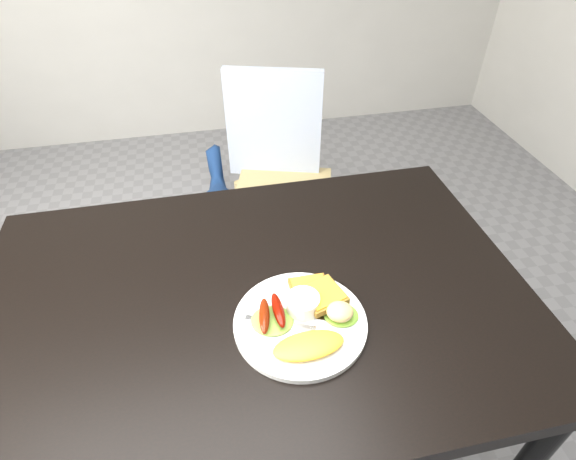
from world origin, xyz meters
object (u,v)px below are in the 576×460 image
at_px(dining_chair, 283,196).
at_px(plate, 300,322).
at_px(dining_table, 255,298).
at_px(person, 236,129).

height_order(dining_chair, plate, plate).
distance_m(dining_table, plate, 0.13).
relative_size(dining_table, person, 0.74).
xyz_separation_m(dining_chair, plate, (-0.13, -0.85, 0.31)).
height_order(dining_chair, person, person).
relative_size(dining_chair, plate, 1.37).
xyz_separation_m(dining_table, dining_chair, (0.21, 0.75, -0.28)).
bearing_deg(plate, dining_chair, 81.16).
distance_m(person, plate, 0.74).
distance_m(dining_chair, plate, 0.91).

